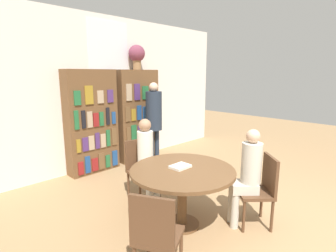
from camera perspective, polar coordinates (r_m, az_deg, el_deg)
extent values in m
plane|color=#9E7A51|center=(3.61, 26.98, -21.40)|extent=(16.00, 16.00, 0.00)
cube|color=silver|center=(5.56, -12.56, 7.18)|extent=(6.40, 0.06, 3.00)
cube|color=white|center=(5.54, -12.76, 15.96)|extent=(0.90, 0.01, 1.10)
cube|color=brown|center=(5.19, -16.30, 0.89)|extent=(0.98, 0.32, 1.96)
cube|color=maroon|center=(5.09, -18.42, -8.76)|extent=(0.10, 0.02, 0.24)
cube|color=navy|center=(5.13, -17.07, -8.04)|extent=(0.10, 0.02, 0.32)
cube|color=maroon|center=(5.21, -15.60, -8.09)|extent=(0.13, 0.02, 0.25)
cube|color=brown|center=(5.26, -14.29, -7.40)|extent=(0.12, 0.02, 0.32)
cube|color=#236638|center=(5.34, -12.95, -7.47)|extent=(0.09, 0.02, 0.25)
cube|color=navy|center=(5.41, -11.48, -6.83)|extent=(0.11, 0.02, 0.30)
cube|color=olive|center=(4.95, -18.88, -4.17)|extent=(0.07, 0.02, 0.24)
cube|color=#4C2D6B|center=(5.01, -17.54, -3.84)|extent=(0.11, 0.02, 0.25)
cube|color=tan|center=(5.06, -16.34, -3.56)|extent=(0.11, 0.02, 0.26)
cube|color=#4C2D6B|center=(5.11, -15.10, -3.11)|extent=(0.09, 0.02, 0.30)
cube|color=tan|center=(5.18, -13.94, -3.11)|extent=(0.10, 0.02, 0.26)
cube|color=#236638|center=(5.23, -12.88, -2.58)|extent=(0.08, 0.02, 0.32)
cube|color=brown|center=(5.29, -11.66, -2.25)|extent=(0.10, 0.02, 0.34)
cube|color=#236638|center=(4.85, -19.30, 1.22)|extent=(0.08, 0.02, 0.34)
cube|color=black|center=(4.91, -17.89, 1.34)|extent=(0.07, 0.02, 0.32)
cube|color=tan|center=(4.97, -16.67, 1.35)|extent=(0.10, 0.02, 0.29)
cube|color=maroon|center=(5.03, -15.41, 1.31)|extent=(0.11, 0.02, 0.25)
cube|color=#236638|center=(5.09, -14.26, 1.52)|extent=(0.08, 0.02, 0.26)
cube|color=black|center=(5.15, -12.96, 2.10)|extent=(0.07, 0.02, 0.33)
cube|color=navy|center=(5.23, -11.73, 1.75)|extent=(0.08, 0.02, 0.24)
cube|color=#236638|center=(4.82, -19.13, 5.78)|extent=(0.12, 0.02, 0.25)
cube|color=olive|center=(4.92, -16.81, 6.48)|extent=(0.15, 0.02, 0.33)
cube|color=tan|center=(5.03, -14.50, 6.16)|extent=(0.12, 0.02, 0.24)
cube|color=#4C2D6B|center=(5.14, -12.46, 6.38)|extent=(0.12, 0.02, 0.24)
cube|color=brown|center=(5.78, -6.74, 2.32)|extent=(0.98, 0.32, 1.96)
cube|color=#4C2D6B|center=(5.62, -8.25, -6.04)|extent=(0.15, 0.02, 0.30)
cube|color=brown|center=(5.72, -6.90, -6.02)|extent=(0.12, 0.02, 0.24)
cube|color=tan|center=(5.81, -5.59, -5.20)|extent=(0.14, 0.02, 0.34)
cube|color=maroon|center=(5.94, -4.14, -5.22)|extent=(0.13, 0.02, 0.26)
cube|color=tan|center=(6.03, -2.99, -4.61)|extent=(0.12, 0.02, 0.32)
cube|color=brown|center=(5.49, -8.63, -1.86)|extent=(0.08, 0.02, 0.30)
cube|color=#236638|center=(5.57, -7.42, -1.48)|extent=(0.13, 0.02, 0.33)
cube|color=#4C2D6B|center=(5.67, -6.16, -1.41)|extent=(0.10, 0.02, 0.30)
cube|color=#236638|center=(5.76, -5.01, -1.30)|extent=(0.11, 0.02, 0.27)
cube|color=brown|center=(5.85, -3.94, -1.10)|extent=(0.12, 0.02, 0.27)
cube|color=brown|center=(5.94, -2.90, -0.60)|extent=(0.09, 0.02, 0.33)
cube|color=brown|center=(5.41, -8.77, 2.54)|extent=(0.11, 0.02, 0.30)
cube|color=olive|center=(5.50, -7.51, 2.41)|extent=(0.10, 0.02, 0.24)
cube|color=navy|center=(5.59, -6.29, 2.90)|extent=(0.11, 0.02, 0.31)
cube|color=navy|center=(5.68, -5.14, 2.88)|extent=(0.08, 0.02, 0.27)
cube|color=tan|center=(5.78, -3.97, 2.88)|extent=(0.10, 0.02, 0.24)
cube|color=black|center=(5.87, -2.97, 3.31)|extent=(0.12, 0.02, 0.30)
cube|color=tan|center=(5.39, -8.49, 7.27)|extent=(0.13, 0.02, 0.34)
cube|color=#4C2D6B|center=(5.51, -6.74, 7.38)|extent=(0.14, 0.02, 0.34)
cube|color=#236638|center=(5.66, -4.95, 7.24)|extent=(0.16, 0.02, 0.28)
cube|color=black|center=(5.80, -3.21, 7.55)|extent=(0.18, 0.02, 0.32)
cylinder|color=#997047|center=(5.73, -6.76, 13.05)|extent=(0.17, 0.17, 0.20)
sphere|color=brown|center=(5.74, -6.82, 15.43)|extent=(0.35, 0.35, 0.35)
cylinder|color=brown|center=(3.54, 3.02, -20.46)|extent=(0.44, 0.44, 0.03)
cylinder|color=brown|center=(3.37, 3.09, -15.36)|extent=(0.12, 0.12, 0.68)
cylinder|color=brown|center=(3.22, 3.16, -9.67)|extent=(1.28, 1.28, 0.04)
cube|color=brown|center=(2.59, -2.03, -22.77)|extent=(0.54, 0.54, 0.04)
cube|color=brown|center=(2.32, -3.60, -20.13)|extent=(0.22, 0.37, 0.45)
cylinder|color=brown|center=(2.90, -4.29, -24.03)|extent=(0.04, 0.04, 0.41)
cylinder|color=brown|center=(2.82, 2.86, -25.23)|extent=(0.04, 0.04, 0.41)
cube|color=brown|center=(4.01, -5.34, -9.94)|extent=(0.45, 0.45, 0.04)
cube|color=brown|center=(4.07, -6.75, -5.97)|extent=(0.40, 0.09, 0.45)
cylinder|color=brown|center=(4.05, -1.88, -13.10)|extent=(0.04, 0.04, 0.41)
cylinder|color=brown|center=(3.88, -6.10, -14.29)|extent=(0.04, 0.04, 0.41)
cylinder|color=brown|center=(4.31, -4.55, -11.57)|extent=(0.04, 0.04, 0.41)
cylinder|color=brown|center=(4.15, -8.60, -12.59)|extent=(0.04, 0.04, 0.41)
cube|color=brown|center=(3.52, 18.26, -13.63)|extent=(0.57, 0.57, 0.04)
cube|color=brown|center=(3.49, 21.34, -9.71)|extent=(0.30, 0.31, 0.45)
cylinder|color=brown|center=(3.43, 16.17, -18.43)|extent=(0.04, 0.04, 0.41)
cylinder|color=brown|center=(3.71, 14.57, -15.88)|extent=(0.04, 0.04, 0.41)
cylinder|color=brown|center=(3.54, 21.70, -17.80)|extent=(0.04, 0.04, 0.41)
cylinder|color=brown|center=(3.82, 19.67, -15.42)|extent=(0.04, 0.04, 0.41)
cube|color=silver|center=(3.87, -4.25, -9.46)|extent=(0.27, 0.35, 0.12)
cylinder|color=silver|center=(3.84, -4.97, -4.78)|extent=(0.23, 0.23, 0.50)
sphere|color=#A37A5B|center=(3.76, -5.06, 0.21)|extent=(0.18, 0.18, 0.18)
cylinder|color=silver|center=(3.93, -2.48, -13.61)|extent=(0.10, 0.10, 0.45)
cylinder|color=silver|center=(3.86, -4.06, -14.07)|extent=(0.10, 0.10, 0.45)
cube|color=beige|center=(3.45, 16.09, -12.61)|extent=(0.40, 0.40, 0.12)
cylinder|color=beige|center=(3.36, 17.70, -7.66)|extent=(0.24, 0.24, 0.50)
sphere|color=tan|center=(3.27, 18.05, -2.13)|extent=(0.17, 0.17, 0.17)
cylinder|color=beige|center=(3.48, 14.32, -17.44)|extent=(0.10, 0.10, 0.45)
cylinder|color=beige|center=(3.60, 13.74, -16.44)|extent=(0.10, 0.10, 0.45)
cylinder|color=#232D3D|center=(5.50, -3.60, -4.63)|extent=(0.10, 0.10, 0.73)
cylinder|color=#232D3D|center=(5.60, -2.45, -4.34)|extent=(0.10, 0.10, 0.73)
cylinder|color=#232D3D|center=(5.39, -3.11, 3.32)|extent=(0.33, 0.33, 0.79)
sphere|color=#DBB293|center=(5.35, -3.16, 8.49)|extent=(0.18, 0.18, 0.18)
cylinder|color=#232D3D|center=(5.65, -4.31, 5.69)|extent=(0.07, 0.30, 0.07)
cube|color=silver|center=(3.26, 2.67, -8.79)|extent=(0.24, 0.18, 0.03)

